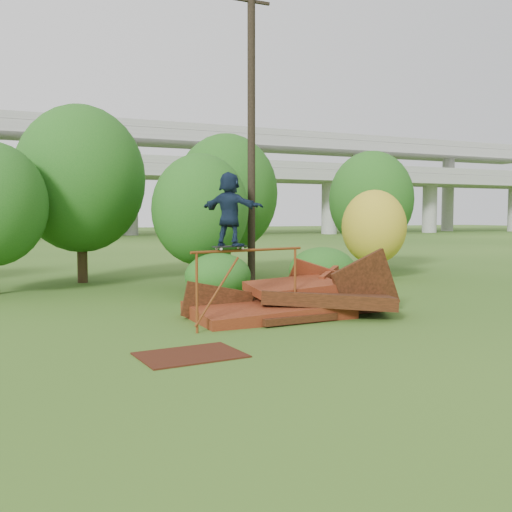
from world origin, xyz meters
name	(u,v)px	position (x,y,z in m)	size (l,w,h in m)	color
ground	(329,336)	(0.00, 0.00, 0.00)	(240.00, 240.00, 0.00)	#2D5116
scrap_pile	(294,302)	(0.51, 2.57, 0.35)	(5.81, 3.35, 2.08)	#4D1B0D
grind_rail	(249,269)	(-1.08, 1.76, 1.32)	(3.03, 0.77, 1.79)	brown
skateboard	(230,247)	(-1.60, 1.64, 1.86)	(0.84, 0.40, 0.08)	black
skater	(230,209)	(-1.60, 1.64, 2.70)	(1.53, 0.49, 1.65)	#122036
flat_plate	(190,355)	(-3.17, -0.43, 0.01)	(1.84, 1.32, 0.03)	#3A170C
tree_1	(81,179)	(-3.55, 12.27, 3.94)	(4.83, 4.83, 6.72)	black
tree_2	(200,210)	(-0.12, 8.28, 2.75)	(3.31, 3.31, 4.66)	black
tree_3	(226,194)	(2.27, 12.10, 3.48)	(4.29, 4.29, 5.96)	black
tree_4	(374,227)	(7.46, 8.94, 2.10)	(2.61, 2.61, 3.60)	black
tree_5	(371,200)	(9.82, 12.53, 3.32)	(4.01, 4.01, 5.64)	black
shrub_left	(218,276)	(-0.29, 6.07, 0.71)	(2.05, 1.89, 1.42)	#154C14
shrub_right	(323,271)	(3.03, 5.45, 0.78)	(2.20, 2.02, 1.56)	#154C14
utility_pole	(251,131)	(1.99, 8.79, 5.58)	(1.40, 0.28, 11.02)	black
freeway_overpass	(60,152)	(0.00, 62.92, 10.32)	(160.00, 15.00, 13.70)	gray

